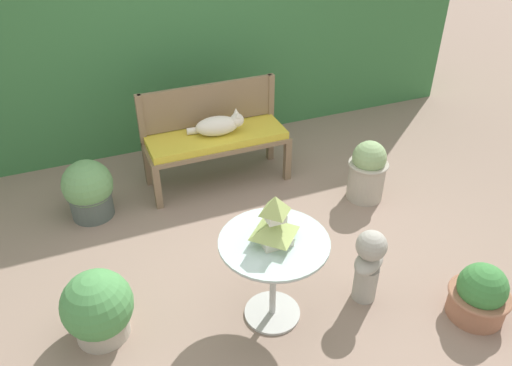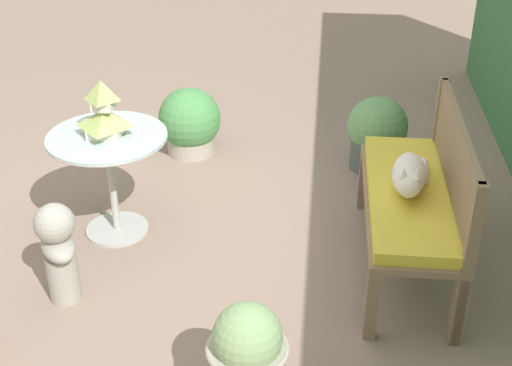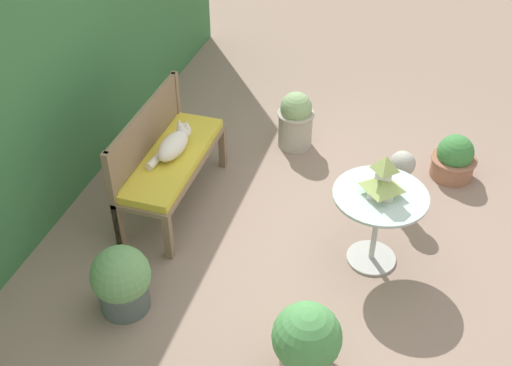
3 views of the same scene
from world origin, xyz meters
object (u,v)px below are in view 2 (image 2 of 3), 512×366
(pagoda_birdhouse, at_px, (104,113))
(potted_plant_hedge_corner, at_px, (377,134))
(cat, at_px, (410,176))
(patio_table, at_px, (109,157))
(potted_plant_path_edge, at_px, (190,123))
(garden_bust, at_px, (58,248))
(garden_bench, at_px, (408,201))
(potted_plant_patio_mid, at_px, (248,361))

(pagoda_birdhouse, distance_m, potted_plant_hedge_corner, 1.98)
(cat, height_order, potted_plant_hedge_corner, cat)
(patio_table, bearing_deg, potted_plant_path_edge, 166.44)
(cat, height_order, pagoda_birdhouse, pagoda_birdhouse)
(cat, height_order, potted_plant_path_edge, cat)
(garden_bust, bearing_deg, garden_bench, 72.22)
(garden_bust, xyz_separation_m, potted_plant_path_edge, (-1.77, 0.36, -0.09))
(pagoda_birdhouse, height_order, potted_plant_patio_mid, pagoda_birdhouse)
(garden_bust, relative_size, potted_plant_hedge_corner, 1.10)
(cat, xyz_separation_m, garden_bust, (0.46, -1.81, -0.27))
(garden_bust, height_order, potted_plant_path_edge, garden_bust)
(potted_plant_path_edge, bearing_deg, patio_table, -13.56)
(pagoda_birdhouse, relative_size, garden_bust, 0.58)
(pagoda_birdhouse, relative_size, potted_plant_path_edge, 0.68)
(pagoda_birdhouse, height_order, potted_plant_hedge_corner, pagoda_birdhouse)
(patio_table, distance_m, potted_plant_hedge_corner, 1.92)
(potted_plant_path_edge, bearing_deg, potted_plant_patio_mid, 15.91)
(potted_plant_hedge_corner, bearing_deg, potted_plant_patio_mid, -15.69)
(pagoda_birdhouse, bearing_deg, potted_plant_path_edge, 166.44)
(garden_bust, bearing_deg, potted_plant_patio_mid, 24.94)
(garden_bench, distance_m, potted_plant_hedge_corner, 1.21)
(cat, distance_m, potted_plant_hedge_corner, 1.26)
(potted_plant_path_edge, height_order, potted_plant_patio_mid, potted_plant_patio_mid)
(patio_table, bearing_deg, cat, 82.98)
(potted_plant_hedge_corner, distance_m, potted_plant_path_edge, 1.36)
(potted_plant_hedge_corner, bearing_deg, potted_plant_path_edge, -94.24)
(patio_table, relative_size, garden_bust, 1.20)
(garden_bench, bearing_deg, cat, -30.33)
(garden_bust, bearing_deg, patio_table, 139.05)
(patio_table, distance_m, pagoda_birdhouse, 0.28)
(garden_bench, relative_size, potted_plant_hedge_corner, 2.48)
(patio_table, xyz_separation_m, potted_plant_hedge_corner, (-1.00, 1.62, -0.26))
(garden_bench, relative_size, potted_plant_path_edge, 2.63)
(pagoda_birdhouse, bearing_deg, patio_table, 90.00)
(pagoda_birdhouse, xyz_separation_m, potted_plant_path_edge, (-1.10, 0.27, -0.56))
(garden_bench, distance_m, potted_plant_patio_mid, 1.39)
(patio_table, relative_size, potted_plant_path_edge, 1.40)
(potted_plant_hedge_corner, relative_size, potted_plant_patio_mid, 0.93)
(pagoda_birdhouse, bearing_deg, potted_plant_patio_mid, 35.57)
(garden_bench, relative_size, patio_table, 1.88)
(cat, height_order, potted_plant_patio_mid, cat)
(patio_table, distance_m, potted_plant_patio_mid, 1.67)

